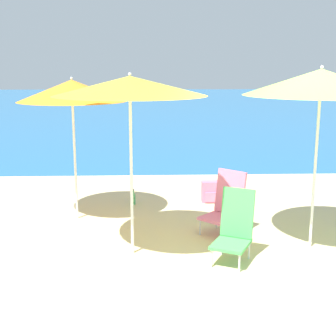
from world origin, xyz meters
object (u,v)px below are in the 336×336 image
Objects in this scene: beach_chair_pink at (226,204)px; water_bottle at (133,198)px; beach_umbrella_orange at (72,91)px; backpack_pink at (210,192)px; beach_umbrella_lime at (321,82)px; beach_chair_green at (234,227)px; beach_umbrella_yellow at (130,86)px.

water_bottle is (-1.37, 1.46, -0.32)m from beach_chair_pink.
beach_umbrella_orange is 5.86× the size of backpack_pink.
water_bottle is (-2.41, 2.06, -2.05)m from beach_umbrella_lime.
beach_umbrella_lime reaches higher than beach_chair_green.
beach_chair_pink is (1.31, 0.72, -1.69)m from beach_umbrella_yellow.
beach_umbrella_lime is at bearing 2.98° from beach_umbrella_yellow.
backpack_pink is at bearing 60.40° from beach_umbrella_yellow.
beach_chair_pink is 2.03m from water_bottle.
water_bottle is at bearing 40.47° from beach_umbrella_orange.
beach_umbrella_yellow is at bearing -57.46° from beach_umbrella_orange.
backpack_pink is (2.21, 0.82, -1.81)m from beach_umbrella_orange.
beach_chair_green reaches higher than water_bottle.
beach_umbrella_orange is at bearing -154.21° from beach_chair_pink.
beach_umbrella_orange is at bearing -139.53° from water_bottle.
beach_umbrella_orange is at bearing 122.54° from beach_umbrella_yellow.
beach_umbrella_lime is 2.69× the size of beach_chair_green.
beach_umbrella_lime is at bearing 45.57° from beach_chair_green.
beach_umbrella_lime is 3.10m from backpack_pink.
beach_umbrella_lime reaches higher than backpack_pink.
beach_umbrella_yellow is 1.04× the size of beach_umbrella_orange.
water_bottle is (-0.07, 2.18, -2.01)m from beach_umbrella_yellow.
beach_chair_green is (-1.09, -0.37, -1.74)m from beach_umbrella_lime.
beach_umbrella_yellow reaches higher than backpack_pink.
water_bottle is (0.86, 0.73, -1.89)m from beach_umbrella_orange.
beach_umbrella_lime reaches higher than beach_umbrella_orange.
beach_chair_pink is at bearing -46.82° from water_bottle.
beach_umbrella_orange is at bearing 157.95° from beach_umbrella_lime.
beach_umbrella_orange is 2.51× the size of beach_chair_green.
backpack_pink is 1.36m from water_bottle.
beach_chair_green is at bearing -90.67° from backpack_pink.
beach_chair_green is 2.78m from water_bottle.
beach_umbrella_lime is 2.08m from beach_chair_green.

